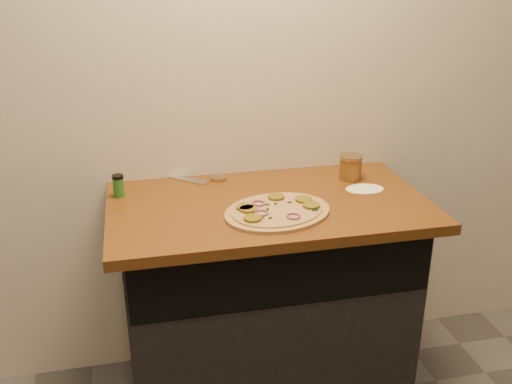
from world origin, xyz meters
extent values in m
cube|color=beige|center=(0.00, 1.75, 1.35)|extent=(4.00, 0.02, 2.70)
cube|color=black|center=(0.00, 1.45, 0.43)|extent=(1.10, 0.60, 0.86)
cube|color=brown|center=(0.00, 1.42, 0.88)|extent=(1.20, 0.70, 0.04)
cylinder|color=tan|center=(0.00, 1.30, 0.91)|extent=(0.50, 0.50, 0.01)
cylinder|color=#CFC488|center=(0.00, 1.30, 0.91)|extent=(0.44, 0.44, 0.01)
cylinder|color=olive|center=(-0.10, 1.31, 0.92)|extent=(0.06, 0.06, 0.01)
cylinder|color=olive|center=(0.13, 1.29, 0.92)|extent=(0.06, 0.06, 0.01)
cylinder|color=olive|center=(0.12, 1.35, 0.92)|extent=(0.06, 0.06, 0.01)
cylinder|color=olive|center=(-0.11, 1.33, 0.92)|extent=(0.06, 0.06, 0.01)
cylinder|color=olive|center=(0.02, 1.40, 0.92)|extent=(0.06, 0.06, 0.01)
cylinder|color=olive|center=(-0.10, 1.23, 0.92)|extent=(0.06, 0.06, 0.01)
torus|color=#853275|center=(0.04, 1.22, 0.92)|extent=(0.05, 0.05, 0.01)
torus|color=#853275|center=(-0.05, 1.36, 0.92)|extent=(0.05, 0.05, 0.01)
torus|color=#853275|center=(-0.06, 1.27, 0.92)|extent=(0.05, 0.05, 0.01)
cube|color=black|center=(0.11, 1.39, 0.92)|extent=(0.02, 0.01, 0.00)
cube|color=black|center=(0.01, 1.35, 0.92)|extent=(0.01, 0.02, 0.00)
cube|color=black|center=(-0.07, 1.23, 0.92)|extent=(0.02, 0.02, 0.00)
cube|color=black|center=(-0.03, 1.30, 0.92)|extent=(0.01, 0.01, 0.00)
cube|color=black|center=(0.06, 1.35, 0.92)|extent=(0.01, 0.01, 0.00)
cube|color=black|center=(-0.02, 1.34, 0.92)|extent=(0.02, 0.01, 0.00)
cube|color=black|center=(-0.04, 1.23, 0.92)|extent=(0.02, 0.02, 0.00)
cube|color=black|center=(-0.03, 1.37, 0.92)|extent=(0.01, 0.01, 0.00)
cube|color=black|center=(0.13, 1.26, 0.92)|extent=(0.02, 0.01, 0.00)
cube|color=black|center=(0.14, 1.26, 0.92)|extent=(0.02, 0.02, 0.00)
cube|color=black|center=(-0.10, 1.35, 0.92)|extent=(0.02, 0.02, 0.00)
cube|color=#B7BAC1|center=(-0.29, 1.72, 0.90)|extent=(0.20, 0.18, 0.01)
cube|color=black|center=(-0.40, 1.82, 0.91)|extent=(0.11, 0.10, 0.02)
cylinder|color=tan|center=(-0.15, 1.68, 0.91)|extent=(0.09, 0.09, 0.02)
cylinder|color=#9E0F10|center=(0.39, 1.57, 0.94)|extent=(0.09, 0.09, 0.09)
cylinder|color=tan|center=(0.39, 1.57, 1.00)|extent=(0.09, 0.09, 0.02)
cylinder|color=#26651F|center=(-0.55, 1.59, 0.94)|extent=(0.04, 0.04, 0.07)
cylinder|color=black|center=(-0.55, 1.59, 0.98)|extent=(0.04, 0.04, 0.01)
cylinder|color=white|center=(0.40, 1.45, 0.90)|extent=(0.16, 0.16, 0.00)
camera|label=1|loc=(-0.48, -0.50, 1.74)|focal=40.00mm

